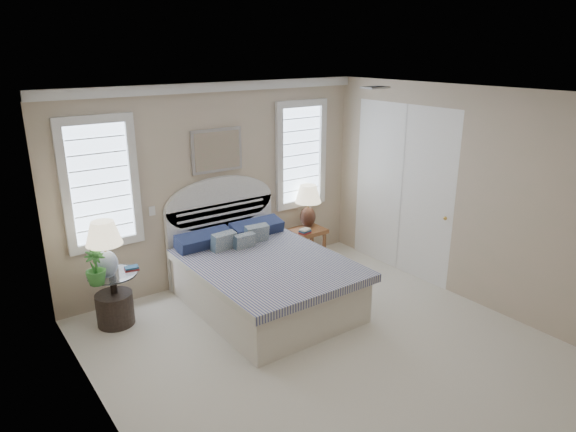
# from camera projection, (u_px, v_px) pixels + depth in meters

# --- Properties ---
(floor) EXTENTS (4.50, 5.00, 0.01)m
(floor) POSITION_uv_depth(u_px,v_px,m) (335.00, 355.00, 5.47)
(floor) COLOR beige
(floor) RESTS_ON ground
(ceiling) EXTENTS (4.50, 5.00, 0.01)m
(ceiling) POSITION_uv_depth(u_px,v_px,m) (344.00, 96.00, 4.62)
(ceiling) COLOR silver
(ceiling) RESTS_ON wall_back
(wall_back) EXTENTS (4.50, 0.02, 2.70)m
(wall_back) POSITION_uv_depth(u_px,v_px,m) (217.00, 184.00, 6.97)
(wall_back) COLOR #C9B097
(wall_back) RESTS_ON floor
(wall_left) EXTENTS (0.02, 5.00, 2.70)m
(wall_left) POSITION_uv_depth(u_px,v_px,m) (109.00, 299.00, 3.79)
(wall_left) COLOR #C9B097
(wall_left) RESTS_ON floor
(wall_right) EXTENTS (0.02, 5.00, 2.70)m
(wall_right) POSITION_uv_depth(u_px,v_px,m) (477.00, 199.00, 6.29)
(wall_right) COLOR #C9B097
(wall_right) RESTS_ON floor
(crown_molding) EXTENTS (4.50, 0.08, 0.12)m
(crown_molding) POSITION_uv_depth(u_px,v_px,m) (214.00, 87.00, 6.53)
(crown_molding) COLOR silver
(crown_molding) RESTS_ON wall_back
(hvac_vent) EXTENTS (0.30, 0.20, 0.02)m
(hvac_vent) POSITION_uv_depth(u_px,v_px,m) (375.00, 87.00, 5.91)
(hvac_vent) COLOR #B2B2B2
(hvac_vent) RESTS_ON ceiling
(switch_plate) EXTENTS (0.08, 0.01, 0.12)m
(switch_plate) POSITION_uv_depth(u_px,v_px,m) (152.00, 211.00, 6.49)
(switch_plate) COLOR silver
(switch_plate) RESTS_ON wall_back
(window_left) EXTENTS (0.90, 0.06, 1.60)m
(window_left) POSITION_uv_depth(u_px,v_px,m) (100.00, 184.00, 6.01)
(window_left) COLOR #C9E2FF
(window_left) RESTS_ON wall_back
(window_right) EXTENTS (0.90, 0.06, 1.60)m
(window_right) POSITION_uv_depth(u_px,v_px,m) (300.00, 154.00, 7.65)
(window_right) COLOR #C9E2FF
(window_right) RESTS_ON wall_back
(painting) EXTENTS (0.74, 0.04, 0.58)m
(painting) POSITION_uv_depth(u_px,v_px,m) (217.00, 151.00, 6.79)
(painting) COLOR silver
(painting) RESTS_ON wall_back
(closet_door) EXTENTS (0.02, 1.80, 2.40)m
(closet_door) POSITION_uv_depth(u_px,v_px,m) (401.00, 190.00, 7.25)
(closet_door) COLOR white
(closet_door) RESTS_ON floor
(bed) EXTENTS (1.72, 2.28, 1.47)m
(bed) POSITION_uv_depth(u_px,v_px,m) (260.00, 275.00, 6.47)
(bed) COLOR silver
(bed) RESTS_ON floor
(side_table_left) EXTENTS (0.56, 0.56, 0.63)m
(side_table_left) POSITION_uv_depth(u_px,v_px,m) (114.00, 293.00, 6.01)
(side_table_left) COLOR black
(side_table_left) RESTS_ON floor
(nightstand_right) EXTENTS (0.50, 0.40, 0.53)m
(nightstand_right) POSITION_uv_depth(u_px,v_px,m) (308.00, 238.00, 7.72)
(nightstand_right) COLOR brown
(nightstand_right) RESTS_ON floor
(floor_pot) EXTENTS (0.44, 0.44, 0.39)m
(floor_pot) POSITION_uv_depth(u_px,v_px,m) (115.00, 309.00, 6.03)
(floor_pot) COLOR black
(floor_pot) RESTS_ON floor
(lamp_left) EXTENTS (0.50, 0.50, 0.66)m
(lamp_left) POSITION_uv_depth(u_px,v_px,m) (104.00, 243.00, 5.76)
(lamp_left) COLOR white
(lamp_left) RESTS_ON side_table_left
(lamp_right) EXTENTS (0.43, 0.43, 0.64)m
(lamp_right) POSITION_uv_depth(u_px,v_px,m) (308.00, 201.00, 7.71)
(lamp_right) COLOR black
(lamp_right) RESTS_ON nightstand_right
(potted_plant) EXTENTS (0.25, 0.25, 0.40)m
(potted_plant) POSITION_uv_depth(u_px,v_px,m) (95.00, 267.00, 5.61)
(potted_plant) COLOR #346528
(potted_plant) RESTS_ON side_table_left
(books_left) EXTENTS (0.18, 0.15, 0.04)m
(books_left) POSITION_uv_depth(u_px,v_px,m) (132.00, 268.00, 6.02)
(books_left) COLOR maroon
(books_left) RESTS_ON side_table_left
(books_right) EXTENTS (0.19, 0.16, 0.07)m
(books_right) POSITION_uv_depth(u_px,v_px,m) (305.00, 231.00, 7.50)
(books_right) COLOR maroon
(books_right) RESTS_ON nightstand_right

